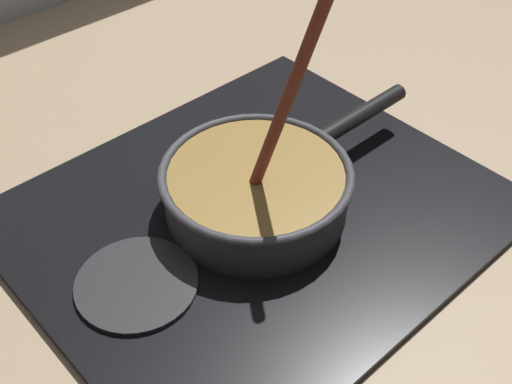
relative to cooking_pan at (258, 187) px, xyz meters
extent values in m
cube|color=#9E8466|center=(-0.11, -0.10, -0.07)|extent=(2.40, 1.60, 0.04)
cube|color=black|center=(0.00, 0.00, -0.04)|extent=(0.56, 0.48, 0.01)
torus|color=#592D0C|center=(0.00, 0.00, -0.03)|extent=(0.18, 0.18, 0.01)
cylinder|color=#262628|center=(-0.18, 0.00, -0.03)|extent=(0.14, 0.14, 0.01)
cylinder|color=#38383D|center=(0.00, 0.00, -0.01)|extent=(0.22, 0.22, 0.06)
cylinder|color=olive|center=(0.00, 0.00, 0.00)|extent=(0.21, 0.21, 0.05)
torus|color=#38383D|center=(0.00, 0.00, 0.02)|extent=(0.23, 0.23, 0.01)
cylinder|color=black|center=(0.19, 0.00, 0.02)|extent=(0.16, 0.02, 0.02)
cylinder|color=#EDD88C|center=(-0.02, 0.04, 0.01)|extent=(0.04, 0.04, 0.01)
cylinder|color=#EDD88C|center=(-0.01, 0.00, 0.01)|extent=(0.03, 0.03, 0.01)
cylinder|color=#E5CC7A|center=(0.03, -0.01, 0.01)|extent=(0.04, 0.04, 0.01)
cylinder|color=#E5CC7A|center=(0.03, 0.03, 0.01)|extent=(0.03, 0.03, 0.01)
cylinder|color=#EDD88C|center=(-0.08, 0.00, 0.01)|extent=(0.04, 0.04, 0.01)
cylinder|color=beige|center=(0.03, -0.06, 0.01)|extent=(0.03, 0.03, 0.01)
cylinder|color=#EDD88C|center=(0.07, -0.04, 0.01)|extent=(0.03, 0.03, 0.01)
cylinder|color=beige|center=(-0.05, -0.05, 0.01)|extent=(0.04, 0.04, 0.01)
cylinder|color=maroon|center=(0.01, -0.03, 0.15)|extent=(0.08, 0.07, 0.28)
cube|color=brown|center=(-0.02, -0.01, 0.01)|extent=(0.05, 0.05, 0.01)
camera|label=1|loc=(-0.39, -0.42, 0.52)|focal=45.53mm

